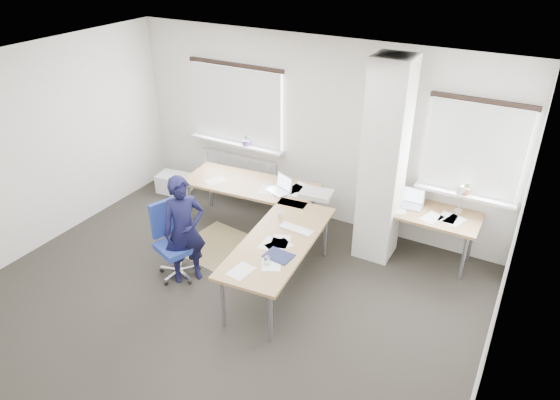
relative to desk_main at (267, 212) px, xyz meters
The scene contains 8 objects.
ground 1.36m from the desk_main, 89.87° to the right, with size 6.00×6.00×0.00m, color black.
room_shell 1.29m from the desk_main, 75.43° to the right, with size 6.04×5.04×2.82m.
floor_mat 0.95m from the desk_main, 162.26° to the right, with size 1.18×1.00×0.01m, color olive.
white_crate 2.58m from the desk_main, 160.59° to the left, with size 0.53×0.37×0.32m, color white.
desk_main is the anchor object (origin of this frame).
desk_side 2.15m from the desk_main, 27.34° to the left, with size 1.41×0.71×1.22m.
task_chair 1.34m from the desk_main, 129.78° to the right, with size 0.60×0.59×1.04m.
person 1.16m from the desk_main, 123.75° to the right, with size 0.54×0.35×1.47m, color black.
Camera 1 is at (2.98, -3.85, 4.12)m, focal length 32.00 mm.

